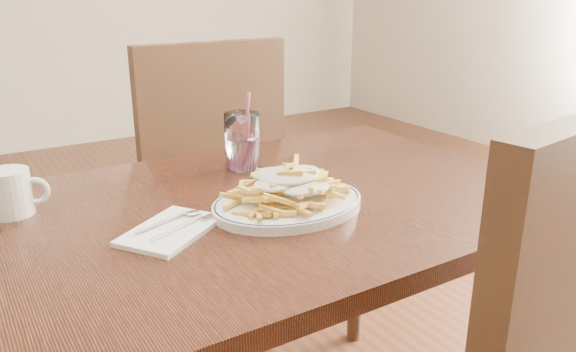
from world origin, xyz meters
TOP-DOWN VIEW (x-y plane):
  - table at (0.00, 0.00)m, footprint 1.20×0.80m
  - chair_far at (0.14, 0.67)m, footprint 0.48×0.48m
  - fries_plate at (0.01, -0.07)m, footprint 0.36×0.32m
  - loaded_fries at (0.01, -0.07)m, footprint 0.27×0.24m
  - napkin at (-0.23, -0.05)m, footprint 0.22×0.20m
  - cutlery at (-0.23, -0.05)m, footprint 0.16×0.12m
  - water_glass at (0.06, 0.21)m, footprint 0.09×0.09m
  - coffee_mug at (-0.46, 0.19)m, footprint 0.11×0.08m

SIDE VIEW (x-z plane):
  - chair_far at x=0.14m, z-range 0.07..1.09m
  - table at x=0.00m, z-range 0.30..1.05m
  - napkin at x=-0.23m, z-range 0.75..0.76m
  - fries_plate at x=0.01m, z-range 0.75..0.77m
  - cutlery at x=-0.23m, z-range 0.76..0.76m
  - coffee_mug at x=-0.46m, z-range 0.75..0.84m
  - loaded_fries at x=0.01m, z-range 0.77..0.84m
  - water_glass at x=0.06m, z-range 0.72..0.90m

